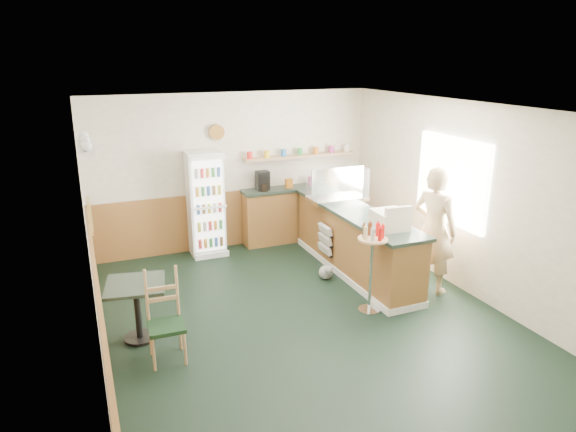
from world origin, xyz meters
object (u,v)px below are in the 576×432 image
drinks_fridge (206,204)px  cafe_chair (164,312)px  condiment_stand (372,256)px  cafe_table (137,300)px  shopkeeper (434,230)px  cash_register (390,220)px  display_case (338,185)px

drinks_fridge → cafe_chair: drinks_fridge is taller
drinks_fridge → condiment_stand: bearing=-62.8°
cafe_table → drinks_fridge: bearing=59.4°
shopkeeper → cash_register: bearing=60.2°
cafe_chair → shopkeeper: bearing=6.7°
shopkeeper → condiment_stand: bearing=78.9°
cash_register → condiment_stand: cash_register is taller
condiment_stand → cafe_chair: 2.71m
cash_register → cafe_chair: cash_register is taller
drinks_fridge → cash_register: drinks_fridge is taller
cafe_table → shopkeeper: bearing=-2.8°
shopkeeper → cafe_chair: 3.89m
drinks_fridge → shopkeeper: 3.75m
drinks_fridge → cafe_table: 2.89m
cash_register → cafe_chair: (-3.16, -0.38, -0.58)m
display_case → shopkeeper: shopkeeper is taller
cash_register → cafe_table: cash_register is taller
drinks_fridge → condiment_stand: drinks_fridge is taller
drinks_fridge → display_case: size_ratio=1.89×
cash_register → cafe_chair: size_ratio=0.42×
cash_register → condiment_stand: size_ratio=0.37×
drinks_fridge → condiment_stand: 3.25m
display_case → cash_register: 1.54m
cash_register → condiment_stand: bearing=-140.9°
cafe_table → cafe_chair: 0.54m
display_case → shopkeeper: 1.80m
shopkeeper → cafe_table: shopkeeper is taller
drinks_fridge → cash_register: (1.94, -2.57, 0.25)m
drinks_fridge → cafe_chair: (-1.22, -2.95, -0.33)m
display_case → cafe_table: size_ratio=1.21×
cash_register → display_case: bearing=94.0°
display_case → cash_register: bearing=-90.0°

